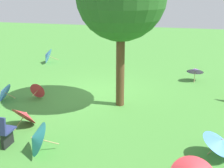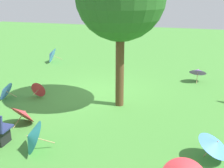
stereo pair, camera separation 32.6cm
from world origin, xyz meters
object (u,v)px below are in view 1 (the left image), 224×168
(parasol_blue_0, at_px, (220,142))
(parasol_teal_0, at_px, (35,138))
(parasol_red_2, at_px, (25,114))
(parasol_blue_1, at_px, (47,55))
(parasol_blue_4, at_px, (3,92))
(parasol_red_1, at_px, (38,90))
(parasol_purple_0, at_px, (195,70))

(parasol_blue_0, height_order, parasol_teal_0, parasol_teal_0)
(parasol_red_2, bearing_deg, parasol_teal_0, 130.42)
(parasol_blue_1, height_order, parasol_blue_4, parasol_blue_1)
(parasol_blue_4, bearing_deg, parasol_red_1, -151.23)
(parasol_teal_0, height_order, parasol_blue_4, parasol_teal_0)
(parasol_red_1, relative_size, parasol_blue_4, 0.79)
(parasol_red_1, bearing_deg, parasol_blue_1, -66.34)
(parasol_blue_4, relative_size, parasol_red_2, 0.79)
(parasol_blue_4, height_order, parasol_red_2, parasol_red_2)
(parasol_blue_0, xyz_separation_m, parasol_purple_0, (0.31, -5.74, 0.04))
(parasol_blue_0, relative_size, parasol_blue_4, 1.29)
(parasol_blue_1, distance_m, parasol_blue_4, 5.24)
(parasol_teal_0, distance_m, parasol_blue_1, 8.62)
(parasol_blue_0, xyz_separation_m, parasol_blue_1, (7.98, -6.87, -0.01))
(parasol_purple_0, height_order, parasol_blue_1, parasol_blue_1)
(parasol_purple_0, bearing_deg, parasol_red_2, 47.58)
(parasol_blue_0, bearing_deg, parasol_blue_1, -40.72)
(parasol_teal_0, bearing_deg, parasol_blue_0, -168.00)
(parasol_blue_0, bearing_deg, parasol_blue_4, -13.73)
(parasol_red_1, bearing_deg, parasol_blue_0, 158.95)
(parasol_red_2, bearing_deg, parasol_red_1, -70.86)
(parasol_purple_0, distance_m, parasol_blue_1, 7.75)
(parasol_teal_0, height_order, parasol_blue_1, parasol_blue_1)
(parasol_blue_0, relative_size, parasol_red_2, 1.01)
(parasol_blue_0, xyz_separation_m, parasol_red_2, (5.29, -0.30, -0.08))
(parasol_blue_0, height_order, parasol_red_2, parasol_red_2)
(parasol_red_1, height_order, parasol_blue_4, parasol_blue_4)
(parasol_purple_0, bearing_deg, parasol_blue_4, 30.84)
(parasol_teal_0, height_order, parasol_red_2, parasol_teal_0)
(parasol_blue_0, relative_size, parasol_teal_0, 0.97)
(parasol_purple_0, height_order, parasol_red_2, parasol_purple_0)
(parasol_red_2, bearing_deg, parasol_blue_4, -39.03)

